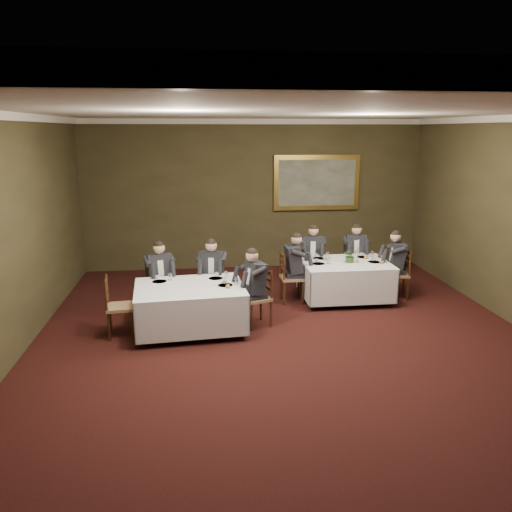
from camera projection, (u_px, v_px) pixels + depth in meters
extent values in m
plane|color=black|center=(292.00, 355.00, 7.42)|extent=(10.00, 10.00, 0.00)
cube|color=silver|center=(297.00, 110.00, 6.56)|extent=(8.00, 10.00, 0.10)
cube|color=#34301A|center=(254.00, 195.00, 11.80)|extent=(8.00, 0.10, 3.50)
cube|color=white|center=(254.00, 121.00, 11.34)|extent=(8.00, 0.10, 0.12)
cube|color=black|center=(346.00, 264.00, 9.67)|extent=(1.62, 1.21, 0.04)
cube|color=white|center=(346.00, 263.00, 9.67)|extent=(1.68, 1.27, 0.02)
cube|color=white|center=(345.00, 279.00, 9.75)|extent=(1.70, 1.29, 0.65)
cube|color=black|center=(189.00, 288.00, 8.17)|extent=(1.80, 1.41, 0.04)
cube|color=white|center=(189.00, 287.00, 8.17)|extent=(1.87, 1.48, 0.02)
cube|color=white|center=(190.00, 306.00, 8.25)|extent=(1.89, 1.50, 0.65)
cube|color=olive|center=(312.00, 265.00, 10.51)|extent=(0.52, 0.51, 0.05)
cube|color=black|center=(313.00, 252.00, 10.63)|extent=(0.38, 0.11, 0.54)
cube|color=black|center=(313.00, 248.00, 10.42)|extent=(0.48, 0.40, 0.55)
sphere|color=#DCAC89|center=(313.00, 230.00, 10.32)|extent=(0.25, 0.25, 0.21)
cube|color=olive|center=(354.00, 264.00, 10.61)|extent=(0.48, 0.46, 0.05)
cube|color=black|center=(353.00, 251.00, 10.73)|extent=(0.38, 0.07, 0.54)
cube|color=black|center=(355.00, 247.00, 10.52)|extent=(0.45, 0.35, 0.55)
sphere|color=#DCAC89|center=(356.00, 229.00, 10.43)|extent=(0.23, 0.23, 0.21)
cube|color=olive|center=(292.00, 278.00, 9.61)|extent=(0.43, 0.45, 0.05)
cube|color=black|center=(282.00, 266.00, 9.53)|extent=(0.04, 0.38, 0.54)
cube|color=black|center=(292.00, 259.00, 9.52)|extent=(0.32, 0.43, 0.55)
sphere|color=#DCAC89|center=(292.00, 239.00, 9.43)|extent=(0.22, 0.22, 0.21)
cube|color=olive|center=(397.00, 274.00, 9.85)|extent=(0.50, 0.51, 0.05)
cube|color=black|center=(408.00, 262.00, 9.78)|extent=(0.10, 0.38, 0.54)
cube|color=black|center=(399.00, 256.00, 9.76)|extent=(0.38, 0.47, 0.55)
sphere|color=#DCAC89|center=(400.00, 237.00, 9.67)|extent=(0.25, 0.25, 0.21)
cube|color=olive|center=(160.00, 288.00, 9.01)|extent=(0.55, 0.54, 0.05)
cube|color=black|center=(157.00, 272.00, 9.11)|extent=(0.37, 0.15, 0.54)
cube|color=black|center=(159.00, 268.00, 8.91)|extent=(0.50, 0.43, 0.55)
sphere|color=#DCAC89|center=(158.00, 247.00, 8.82)|extent=(0.26, 0.26, 0.21)
cube|color=olive|center=(213.00, 285.00, 9.19)|extent=(0.51, 0.49, 0.05)
cube|color=black|center=(214.00, 269.00, 9.31)|extent=(0.38, 0.10, 0.54)
cube|color=black|center=(212.00, 265.00, 9.10)|extent=(0.47, 0.38, 0.55)
sphere|color=#DCAC89|center=(212.00, 245.00, 9.00)|extent=(0.24, 0.24, 0.21)
cube|color=olive|center=(256.00, 298.00, 8.45)|extent=(0.54, 0.55, 0.05)
cube|color=black|center=(266.00, 283.00, 8.47)|extent=(0.15, 0.37, 0.54)
cube|color=black|center=(256.00, 277.00, 8.35)|extent=(0.43, 0.50, 0.55)
sphere|color=#DCAC89|center=(256.00, 255.00, 8.26)|extent=(0.27, 0.27, 0.21)
cube|color=olive|center=(120.00, 307.00, 8.02)|extent=(0.47, 0.49, 0.05)
cube|color=black|center=(107.00, 293.00, 7.92)|extent=(0.07, 0.38, 0.54)
imported|color=#2D5926|center=(350.00, 255.00, 9.61)|extent=(0.32, 0.30, 0.30)
cylinder|color=#BD8C39|center=(358.00, 262.00, 9.62)|extent=(0.07, 0.07, 0.02)
cylinder|color=#BD8C39|center=(358.00, 254.00, 9.58)|extent=(0.02, 0.02, 0.31)
cylinder|color=white|center=(359.00, 242.00, 9.53)|extent=(0.02, 0.02, 0.14)
cylinder|color=white|center=(319.00, 258.00, 9.95)|extent=(0.25, 0.25, 0.01)
cylinder|color=white|center=(317.00, 255.00, 10.09)|extent=(0.08, 0.08, 0.05)
cylinder|color=white|center=(327.00, 255.00, 9.96)|extent=(0.06, 0.06, 0.14)
cylinder|color=white|center=(159.00, 281.00, 8.43)|extent=(0.25, 0.25, 0.01)
cylinder|color=white|center=(160.00, 277.00, 8.57)|extent=(0.08, 0.08, 0.05)
cylinder|color=white|center=(169.00, 277.00, 8.43)|extent=(0.06, 0.06, 0.14)
cube|color=gold|center=(317.00, 183.00, 11.84)|extent=(2.06, 0.08, 1.30)
cube|color=#4D5136|center=(317.00, 183.00, 11.80)|extent=(1.84, 0.01, 1.08)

